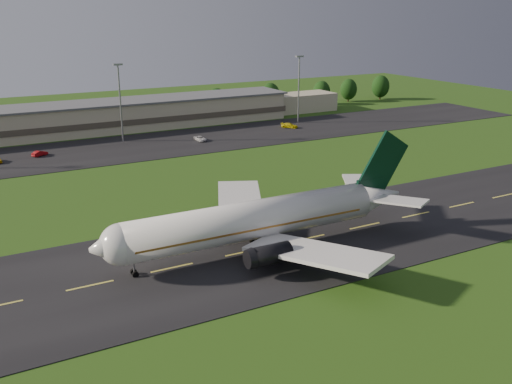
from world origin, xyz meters
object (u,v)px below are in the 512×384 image
service_vehicle_b (40,153)px  terminal (111,117)px  service_vehicle_d (290,125)px  service_vehicle_c (200,139)px  light_mast_centre (120,93)px  airliner (257,220)px  light_mast_east (299,81)px

service_vehicle_b → terminal: bearing=-75.3°
service_vehicle_b → service_vehicle_d: service_vehicle_d is taller
service_vehicle_b → service_vehicle_c: 40.31m
light_mast_centre → service_vehicle_b: 25.89m
terminal → service_vehicle_b: bearing=-135.9°
service_vehicle_c → terminal: bearing=119.8°
terminal → service_vehicle_d: size_ratio=29.30×
airliner → service_vehicle_d: 89.96m
airliner → light_mast_east: light_mast_east is taller
airliner → service_vehicle_c: size_ratio=11.35×
light_mast_centre → service_vehicle_c: (18.18, -9.56, -12.01)m
airliner → service_vehicle_c: bearing=73.9°
service_vehicle_b → service_vehicle_d: size_ratio=0.78×
light_mast_east → service_vehicle_b: size_ratio=5.26×
light_mast_east → service_vehicle_d: (-6.77, -6.03, -11.92)m
service_vehicle_b → light_mast_east: bearing=-114.5°
airliner → light_mast_centre: 80.46m
terminal → light_mast_centre: (-1.40, -16.18, 8.75)m
airliner → service_vehicle_d: airliner is taller
airliner → service_vehicle_c: airliner is taller
service_vehicle_b → service_vehicle_c: service_vehicle_b is taller
terminal → service_vehicle_d: terminal is taller
light_mast_centre → terminal: bearing=85.0°
airliner → light_mast_east: bearing=54.7°
service_vehicle_c → light_mast_east: bearing=11.3°
terminal → light_mast_centre: bearing=-95.0°
light_mast_centre → light_mast_east: size_ratio=1.00×
light_mast_east → light_mast_centre: bearing=180.0°
airliner → light_mast_centre: (2.81, 80.01, 8.08)m
terminal → light_mast_east: bearing=-16.8°
airliner → service_vehicle_b: airliner is taller
service_vehicle_c → service_vehicle_d: service_vehicle_d is taller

